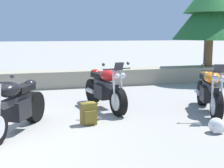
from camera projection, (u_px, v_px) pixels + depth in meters
motorcycle_black_near_left at (15, 107)px, 5.56m from camera, size 1.13×1.91×1.18m
motorcycle_red_centre at (105, 89)px, 7.33m from camera, size 0.79×2.05×1.18m
motorcycle_orange_far_right at (209, 91)px, 7.01m from camera, size 0.97×1.99×1.18m
rider_backpack at (89, 113)px, 6.10m from camera, size 0.33×0.29×0.47m
rider_helmet at (216, 126)px, 5.61m from camera, size 0.28×0.28×0.28m
pine_tree_mid_right at (210, 10)px, 11.19m from camera, size 2.68×2.68×3.21m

